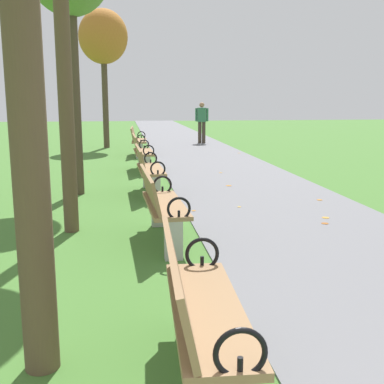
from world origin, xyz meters
name	(u,v)px	position (x,y,z in m)	size (l,w,h in m)	color
paved_walkway	(191,147)	(1.52, 18.00, 0.01)	(3.05, 44.00, 0.02)	slate
park_bench_2	(199,308)	(-0.50, 3.02, 0.49)	(0.53, 1.62, 0.90)	#93704C
park_bench_3	(161,204)	(-0.50, 6.14, 0.49)	(0.53, 1.62, 0.90)	#93704C
park_bench_4	(148,169)	(-0.50, 9.26, 0.49)	(0.51, 1.61, 0.90)	#93704C
park_bench_5	(142,152)	(-0.50, 12.31, 0.49)	(0.51, 1.61, 0.90)	#93704C
park_bench_6	(138,140)	(-0.50, 15.67, 0.49)	(0.55, 1.62, 0.90)	#93704C
tree_5	(103,38)	(-1.56, 18.40, 3.89)	(1.74, 1.74, 4.91)	#4C3D2D
pedestrian_walking	(202,120)	(2.18, 19.53, 0.93)	(0.52, 0.28, 1.62)	#3D3328
scattered_leaves	(233,208)	(0.81, 7.82, 0.02)	(5.24, 17.03, 0.02)	brown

